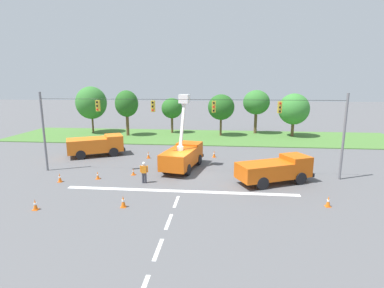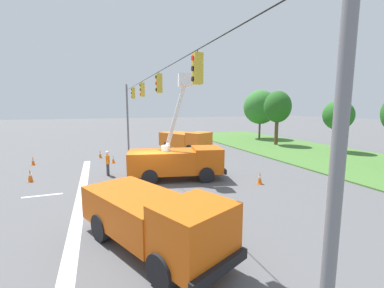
% 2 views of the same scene
% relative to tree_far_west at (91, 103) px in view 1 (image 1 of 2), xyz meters
% --- Properties ---
extents(ground_plane, '(200.00, 200.00, 0.00)m').
position_rel_tree_far_west_xyz_m(ground_plane, '(17.25, -19.88, -4.79)').
color(ground_plane, '#565659').
extents(grass_verge, '(56.00, 12.00, 0.10)m').
position_rel_tree_far_west_xyz_m(grass_verge, '(17.25, -1.88, -4.74)').
color(grass_verge, '#477533').
rests_on(grass_verge, ground).
extents(lane_markings, '(17.60, 15.25, 0.01)m').
position_rel_tree_far_west_xyz_m(lane_markings, '(17.25, -25.47, -4.79)').
color(lane_markings, silver).
rests_on(lane_markings, ground).
extents(signal_gantry, '(26.20, 0.33, 7.20)m').
position_rel_tree_far_west_xyz_m(signal_gantry, '(17.20, -19.88, -0.21)').
color(signal_gantry, slate).
rests_on(signal_gantry, ground).
extents(tree_far_west, '(4.65, 5.07, 7.31)m').
position_rel_tree_far_west_xyz_m(tree_far_west, '(0.00, 0.00, 0.00)').
color(tree_far_west, brown).
rests_on(tree_far_west, ground).
extents(tree_west, '(3.41, 3.28, 6.80)m').
position_rel_tree_far_west_xyz_m(tree_west, '(6.25, -1.86, 0.01)').
color(tree_west, brown).
rests_on(tree_west, ground).
extents(tree_centre, '(3.24, 2.85, 5.54)m').
position_rel_tree_far_west_xyz_m(tree_centre, '(12.52, 1.02, -0.85)').
color(tree_centre, brown).
rests_on(tree_centre, ground).
extents(tree_east, '(3.89, 3.57, 6.21)m').
position_rel_tree_far_west_xyz_m(tree_east, '(20.15, -0.62, -0.47)').
color(tree_east, brown).
rests_on(tree_east, ground).
extents(tree_far_east, '(4.05, 3.81, 6.77)m').
position_rel_tree_far_west_xyz_m(tree_far_east, '(25.53, 1.92, 0.08)').
color(tree_far_east, brown).
rests_on(tree_far_east, ground).
extents(tree_east_end, '(4.43, 4.35, 6.37)m').
position_rel_tree_far_west_xyz_m(tree_east_end, '(30.70, -0.23, -0.69)').
color(tree_east_end, brown).
rests_on(tree_east_end, ground).
extents(utility_truck_bucket_lift, '(3.61, 6.64, 6.93)m').
position_rel_tree_far_west_xyz_m(utility_truck_bucket_lift, '(16.68, -18.11, -3.41)').
color(utility_truck_bucket_lift, '#D6560F').
rests_on(utility_truck_bucket_lift, ground).
extents(utility_truck_support_near, '(6.52, 4.60, 2.14)m').
position_rel_tree_far_west_xyz_m(utility_truck_support_near, '(24.67, -21.33, -3.64)').
color(utility_truck_support_near, '#D6560F').
rests_on(utility_truck_support_near, ground).
extents(utility_truck_support_far, '(6.44, 4.95, 2.21)m').
position_rel_tree_far_west_xyz_m(utility_truck_support_far, '(6.52, -14.04, -3.55)').
color(utility_truck_support_far, orange).
rests_on(utility_truck_support_far, ground).
extents(road_worker, '(0.65, 0.28, 1.77)m').
position_rel_tree_far_west_xyz_m(road_worker, '(14.09, -22.42, -3.79)').
color(road_worker, '#383842').
rests_on(road_worker, ground).
extents(traffic_cone_foreground_left, '(0.36, 0.36, 0.75)m').
position_rel_tree_far_west_xyz_m(traffic_cone_foreground_left, '(27.34, -25.84, -4.42)').
color(traffic_cone_foreground_left, orange).
rests_on(traffic_cone_foreground_left, ground).
extents(traffic_cone_foreground_right, '(0.36, 0.36, 0.77)m').
position_rel_tree_far_west_xyz_m(traffic_cone_foreground_right, '(12.51, -14.62, -4.41)').
color(traffic_cone_foreground_right, orange).
rests_on(traffic_cone_foreground_right, ground).
extents(traffic_cone_mid_left, '(0.36, 0.36, 0.60)m').
position_rel_tree_far_west_xyz_m(traffic_cone_mid_left, '(12.60, -20.47, -4.50)').
color(traffic_cone_mid_left, orange).
rests_on(traffic_cone_mid_left, ground).
extents(traffic_cone_mid_right, '(0.36, 0.36, 0.66)m').
position_rel_tree_far_west_xyz_m(traffic_cone_mid_right, '(9.90, -21.82, -4.47)').
color(traffic_cone_mid_right, orange).
rests_on(traffic_cone_mid_right, ground).
extents(traffic_cone_near_bucket, '(0.36, 0.36, 0.74)m').
position_rel_tree_far_west_xyz_m(traffic_cone_near_bucket, '(7.12, -22.87, -4.42)').
color(traffic_cone_near_bucket, orange).
rests_on(traffic_cone_near_bucket, ground).
extents(traffic_cone_lane_edge_a, '(0.36, 0.36, 0.72)m').
position_rel_tree_far_west_xyz_m(traffic_cone_lane_edge_a, '(8.42, -28.20, -4.44)').
color(traffic_cone_lane_edge_a, orange).
rests_on(traffic_cone_lane_edge_a, ground).
extents(traffic_cone_lane_edge_b, '(0.36, 0.36, 0.81)m').
position_rel_tree_far_west_xyz_m(traffic_cone_lane_edge_b, '(13.92, -27.24, -4.38)').
color(traffic_cone_lane_edge_b, orange).
rests_on(traffic_cone_lane_edge_b, ground).
extents(traffic_cone_far_left, '(0.36, 0.36, 0.76)m').
position_rel_tree_far_west_xyz_m(traffic_cone_far_left, '(19.52, -13.50, -4.41)').
color(traffic_cone_far_left, orange).
rests_on(traffic_cone_far_left, ground).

